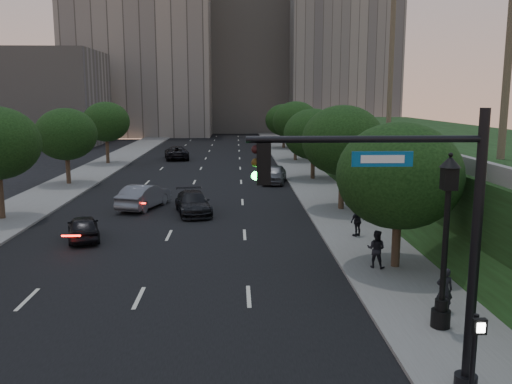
{
  "coord_description": "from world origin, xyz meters",
  "views": [
    {
      "loc": [
        3.56,
        -13.86,
        7.25
      ],
      "look_at": [
        4.34,
        6.77,
        3.6
      ],
      "focal_mm": 38.0,
      "sensor_mm": 36.0,
      "label": 1
    }
  ],
  "objects_px": {
    "sedan_far_right": "(274,174)",
    "traffic_signal_mast": "(429,251)",
    "sedan_mid_left": "(144,196)",
    "pedestrian_c": "(358,221)",
    "sedan_near_left": "(83,227)",
    "sedan_far_left": "(176,153)",
    "street_lamp": "(445,250)",
    "pedestrian_b": "(376,249)",
    "sedan_near_right": "(193,203)",
    "pedestrian_a": "(445,290)"
  },
  "relations": [
    {
      "from": "sedan_far_right",
      "to": "traffic_signal_mast",
      "type": "bearing_deg",
      "value": -77.88
    },
    {
      "from": "sedan_mid_left",
      "to": "pedestrian_c",
      "type": "xyz_separation_m",
      "value": [
        12.26,
        -8.22,
        0.15
      ]
    },
    {
      "from": "sedan_mid_left",
      "to": "sedan_far_right",
      "type": "xyz_separation_m",
      "value": [
        9.28,
        10.07,
        -0.03
      ]
    },
    {
      "from": "sedan_near_left",
      "to": "sedan_far_left",
      "type": "relative_size",
      "value": 0.68
    },
    {
      "from": "street_lamp",
      "to": "sedan_far_left",
      "type": "xyz_separation_m",
      "value": [
        -13.28,
        47.59,
        -1.86
      ]
    },
    {
      "from": "pedestrian_b",
      "to": "pedestrian_c",
      "type": "xyz_separation_m",
      "value": [
        0.38,
        5.19,
        -0.0
      ]
    },
    {
      "from": "sedan_mid_left",
      "to": "sedan_far_right",
      "type": "relative_size",
      "value": 1.07
    },
    {
      "from": "sedan_near_right",
      "to": "pedestrian_c",
      "type": "relative_size",
      "value": 2.97
    },
    {
      "from": "pedestrian_c",
      "to": "sedan_far_left",
      "type": "bearing_deg",
      "value": -104.45
    },
    {
      "from": "traffic_signal_mast",
      "to": "sedan_mid_left",
      "type": "bearing_deg",
      "value": 114.68
    },
    {
      "from": "street_lamp",
      "to": "sedan_far_left",
      "type": "relative_size",
      "value": 1.01
    },
    {
      "from": "sedan_far_left",
      "to": "sedan_far_right",
      "type": "xyz_separation_m",
      "value": [
        10.17,
        -18.13,
        -0.0
      ]
    },
    {
      "from": "sedan_mid_left",
      "to": "pedestrian_a",
      "type": "height_order",
      "value": "pedestrian_a"
    },
    {
      "from": "traffic_signal_mast",
      "to": "sedan_far_left",
      "type": "relative_size",
      "value": 1.25
    },
    {
      "from": "street_lamp",
      "to": "sedan_near_right",
      "type": "distance_m",
      "value": 19.83
    },
    {
      "from": "sedan_far_left",
      "to": "pedestrian_c",
      "type": "relative_size",
      "value": 3.49
    },
    {
      "from": "sedan_near_right",
      "to": "sedan_near_left",
      "type": "bearing_deg",
      "value": -142.22
    },
    {
      "from": "sedan_far_left",
      "to": "sedan_far_right",
      "type": "distance_m",
      "value": 20.79
    },
    {
      "from": "pedestrian_a",
      "to": "sedan_far_right",
      "type": "bearing_deg",
      "value": -79.7
    },
    {
      "from": "sedan_near_left",
      "to": "pedestrian_b",
      "type": "distance_m",
      "value": 14.77
    },
    {
      "from": "sedan_near_left",
      "to": "pedestrian_a",
      "type": "bearing_deg",
      "value": 128.01
    },
    {
      "from": "pedestrian_b",
      "to": "sedan_near_left",
      "type": "bearing_deg",
      "value": 5.66
    },
    {
      "from": "sedan_far_left",
      "to": "sedan_near_right",
      "type": "relative_size",
      "value": 1.17
    },
    {
      "from": "sedan_near_left",
      "to": "pedestrian_a",
      "type": "relative_size",
      "value": 2.48
    },
    {
      "from": "pedestrian_b",
      "to": "pedestrian_a",
      "type": "bearing_deg",
      "value": 130.34
    },
    {
      "from": "sedan_far_right",
      "to": "sedan_mid_left",
      "type": "bearing_deg",
      "value": -122.76
    },
    {
      "from": "traffic_signal_mast",
      "to": "sedan_far_left",
      "type": "height_order",
      "value": "traffic_signal_mast"
    },
    {
      "from": "sedan_far_right",
      "to": "pedestrian_b",
      "type": "xyz_separation_m",
      "value": [
        2.61,
        -23.49,
        0.18
      ]
    },
    {
      "from": "sedan_mid_left",
      "to": "sedan_far_left",
      "type": "xyz_separation_m",
      "value": [
        -0.9,
        28.2,
        -0.02
      ]
    },
    {
      "from": "sedan_near_right",
      "to": "pedestrian_a",
      "type": "height_order",
      "value": "pedestrian_a"
    },
    {
      "from": "pedestrian_c",
      "to": "pedestrian_a",
      "type": "bearing_deg",
      "value": 59.6
    },
    {
      "from": "street_lamp",
      "to": "sedan_far_left",
      "type": "height_order",
      "value": "street_lamp"
    },
    {
      "from": "pedestrian_b",
      "to": "sedan_far_right",
      "type": "bearing_deg",
      "value": -55.87
    },
    {
      "from": "traffic_signal_mast",
      "to": "sedan_near_right",
      "type": "distance_m",
      "value": 22.54
    },
    {
      "from": "sedan_mid_left",
      "to": "sedan_far_right",
      "type": "distance_m",
      "value": 13.69
    },
    {
      "from": "traffic_signal_mast",
      "to": "pedestrian_b",
      "type": "height_order",
      "value": "traffic_signal_mast"
    },
    {
      "from": "sedan_far_left",
      "to": "sedan_far_right",
      "type": "bearing_deg",
      "value": 109.74
    },
    {
      "from": "street_lamp",
      "to": "sedan_mid_left",
      "type": "xyz_separation_m",
      "value": [
        -12.39,
        19.39,
        -1.84
      ]
    },
    {
      "from": "sedan_near_left",
      "to": "sedan_mid_left",
      "type": "bearing_deg",
      "value": -119.79
    },
    {
      "from": "pedestrian_a",
      "to": "sedan_mid_left",
      "type": "bearing_deg",
      "value": -51.66
    },
    {
      "from": "street_lamp",
      "to": "sedan_far_left",
      "type": "bearing_deg",
      "value": 105.6
    },
    {
      "from": "pedestrian_b",
      "to": "pedestrian_c",
      "type": "distance_m",
      "value": 5.21
    },
    {
      "from": "sedan_near_left",
      "to": "sedan_far_right",
      "type": "bearing_deg",
      "value": -138.63
    },
    {
      "from": "sedan_near_right",
      "to": "sedan_mid_left",
      "type": "bearing_deg",
      "value": 139.38
    },
    {
      "from": "traffic_signal_mast",
      "to": "pedestrian_c",
      "type": "relative_size",
      "value": 4.36
    },
    {
      "from": "traffic_signal_mast",
      "to": "sedan_near_right",
      "type": "xyz_separation_m",
      "value": [
        -7.22,
        21.14,
        -2.98
      ]
    },
    {
      "from": "traffic_signal_mast",
      "to": "pedestrian_a",
      "type": "xyz_separation_m",
      "value": [
        2.38,
        4.79,
        -2.76
      ]
    },
    {
      "from": "traffic_signal_mast",
      "to": "street_lamp",
      "type": "bearing_deg",
      "value": 63.17
    },
    {
      "from": "pedestrian_a",
      "to": "pedestrian_b",
      "type": "height_order",
      "value": "pedestrian_b"
    },
    {
      "from": "sedan_mid_left",
      "to": "sedan_far_left",
      "type": "bearing_deg",
      "value": -70.41
    }
  ]
}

